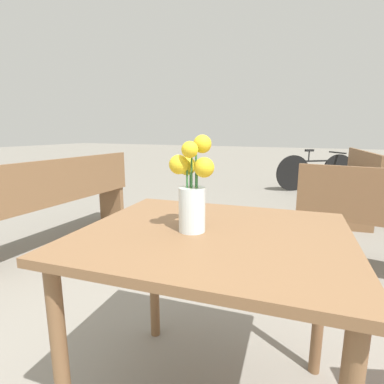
% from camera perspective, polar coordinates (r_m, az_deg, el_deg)
% --- Properties ---
extents(table_front, '(1.01, 0.89, 0.75)m').
position_cam_1_polar(table_front, '(1.12, 3.98, -12.68)').
color(table_front, brown).
rests_on(table_front, ground_plane).
extents(flower_vase, '(0.15, 0.14, 0.34)m').
position_cam_1_polar(flower_vase, '(1.04, 0.03, 0.08)').
color(flower_vase, silver).
rests_on(flower_vase, table_front).
extents(bench_near, '(0.36, 1.84, 0.85)m').
position_cam_1_polar(bench_near, '(3.17, -24.17, -0.96)').
color(bench_near, brown).
rests_on(bench_near, ground_plane).
extents(bench_far, '(0.58, 1.68, 0.85)m').
position_cam_1_polar(bench_far, '(4.50, 28.36, 2.01)').
color(bench_far, brown).
rests_on(bench_far, ground_plane).
extents(bicycle, '(1.31, 1.01, 0.77)m').
position_cam_1_polar(bicycle, '(6.14, 22.54, 3.63)').
color(bicycle, black).
rests_on(bicycle, ground_plane).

